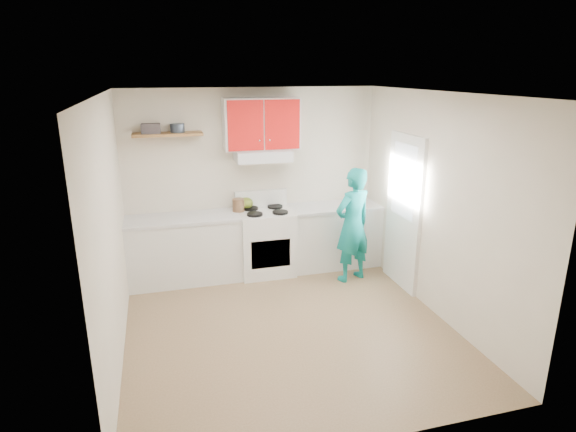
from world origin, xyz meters
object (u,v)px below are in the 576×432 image
object	(u,v)px
tin	(177,128)
crock	(238,206)
stove	(266,242)
kettle	(246,203)
person	(353,225)

from	to	relation	value
tin	crock	xyz separation A→B (m)	(0.76, -0.09, -1.09)
stove	crock	size ratio (longest dim) A/B	4.60
kettle	stove	bearing A→B (deg)	-48.89
crock	stove	bearing A→B (deg)	-15.99
stove	person	bearing A→B (deg)	-27.10
stove	crock	xyz separation A→B (m)	(-0.36, 0.10, 0.54)
kettle	person	distance (m)	1.54
person	crock	bearing A→B (deg)	-43.76
crock	person	bearing A→B (deg)	-24.51
stove	kettle	size ratio (longest dim) A/B	4.64
person	tin	bearing A→B (deg)	-37.98
kettle	person	bearing A→B (deg)	-38.76
stove	tin	bearing A→B (deg)	170.35
stove	crock	world-z (taller)	crock
kettle	crock	xyz separation A→B (m)	(-0.13, -0.09, -0.00)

